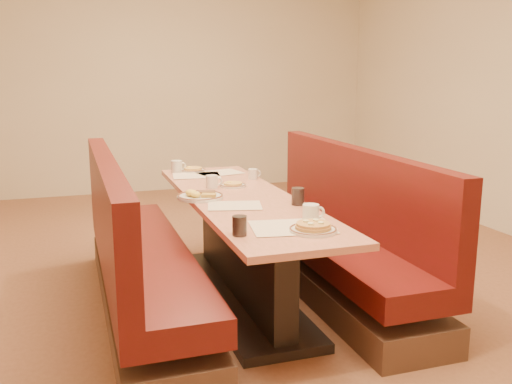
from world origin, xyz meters
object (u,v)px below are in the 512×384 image
object	(u,v)px
coffee_mug_a	(311,213)
booth_right	(336,241)
diner_table	(242,249)
booth_left	(136,262)
eggs_plate	(200,196)
coffee_mug_c	(253,174)
coffee_mug_b	(212,181)
pancake_plate	(313,228)
soda_tumbler_near	(240,226)
soda_tumbler_mid	(298,196)
coffee_mug_d	(177,166)

from	to	relation	value
coffee_mug_a	booth_right	bearing A→B (deg)	56.06
diner_table	booth_left	distance (m)	0.73
booth_right	eggs_plate	size ratio (longest dim) A/B	7.93
coffee_mug_a	coffee_mug_c	bearing A→B (deg)	87.89
coffee_mug_b	booth_left	bearing A→B (deg)	-142.51
diner_table	pancake_plate	xyz separation A→B (m)	(0.12, -0.95, 0.40)
booth_left	coffee_mug_c	world-z (taller)	booth_left
booth_left	soda_tumbler_near	world-z (taller)	booth_left
pancake_plate	eggs_plate	xyz separation A→B (m)	(-0.40, 0.99, -0.00)
soda_tumbler_mid	soda_tumbler_near	bearing A→B (deg)	-135.25
booth_left	coffee_mug_b	distance (m)	0.84
coffee_mug_b	soda_tumbler_near	size ratio (longest dim) A/B	1.17
coffee_mug_c	soda_tumbler_mid	size ratio (longest dim) A/B	0.96
booth_left	soda_tumbler_mid	distance (m)	1.16
coffee_mug_c	booth_right	bearing A→B (deg)	-54.46
eggs_plate	coffee_mug_b	size ratio (longest dim) A/B	2.53
booth_left	coffee_mug_d	xyz separation A→B (m)	(0.49, 1.10, 0.44)
soda_tumbler_mid	coffee_mug_a	bearing A→B (deg)	-101.84
diner_table	booth_left	size ratio (longest dim) A/B	1.00
pancake_plate	booth_left	bearing A→B (deg)	131.87
coffee_mug_c	pancake_plate	bearing A→B (deg)	-97.18
booth_left	soda_tumbler_near	xyz separation A→B (m)	(0.45, -0.89, 0.44)
soda_tumbler_mid	booth_right	bearing A→B (deg)	36.77
coffee_mug_a	coffee_mug_b	size ratio (longest dim) A/B	1.08
coffee_mug_b	coffee_mug_d	world-z (taller)	coffee_mug_d
diner_table	soda_tumbler_near	size ratio (longest dim) A/B	23.45
booth_right	coffee_mug_c	world-z (taller)	booth_right
coffee_mug_b	soda_tumbler_mid	distance (m)	0.81
booth_right	coffee_mug_d	world-z (taller)	booth_right
pancake_plate	soda_tumbler_mid	xyz separation A→B (m)	(0.16, 0.61, 0.04)
booth_left	pancake_plate	distance (m)	1.34
diner_table	coffee_mug_c	distance (m)	0.79
pancake_plate	soda_tumbler_near	distance (m)	0.40
coffee_mug_b	soda_tumbler_near	xyz separation A→B (m)	(-0.17, -1.26, 0.00)
eggs_plate	coffee_mug_b	xyz separation A→B (m)	(0.17, 0.32, 0.03)
eggs_plate	coffee_mug_a	world-z (taller)	coffee_mug_a
coffee_mug_a	coffee_mug_d	world-z (taller)	same
soda_tumbler_mid	coffee_mug_d	bearing A→B (deg)	109.85
booth_right	coffee_mug_b	xyz separation A→B (m)	(-0.85, 0.36, 0.44)
booth_right	coffee_mug_d	bearing A→B (deg)	131.44
pancake_plate	eggs_plate	size ratio (longest dim) A/B	0.83
eggs_plate	coffee_mug_d	world-z (taller)	coffee_mug_d
pancake_plate	coffee_mug_a	size ratio (longest dim) A/B	1.94
coffee_mug_a	soda_tumbler_mid	distance (m)	0.42
coffee_mug_b	coffee_mug_c	bearing A→B (deg)	38.11
diner_table	eggs_plate	size ratio (longest dim) A/B	7.93
coffee_mug_d	diner_table	bearing A→B (deg)	-88.14
diner_table	eggs_plate	bearing A→B (deg)	170.80
coffee_mug_a	coffee_mug_b	world-z (taller)	coffee_mug_a
booth_right	diner_table	bearing A→B (deg)	180.00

